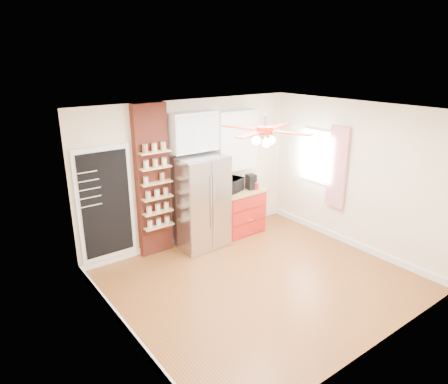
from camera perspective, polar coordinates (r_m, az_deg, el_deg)
floor at (r=6.60m, az=5.15°, el=-12.48°), size 4.50×4.50×0.00m
ceiling at (r=5.69m, az=5.95°, el=11.47°), size 4.50×4.50×0.00m
wall_back at (r=7.53m, az=-4.69°, el=2.82°), size 4.50×0.02×2.70m
wall_front at (r=4.84m, az=21.66°, el=-7.88°), size 4.50×0.02×2.70m
wall_left at (r=4.90m, az=-14.61°, el=-6.79°), size 0.02×4.00×2.70m
wall_right at (r=7.64m, az=18.20°, el=2.14°), size 0.02×4.00×2.70m
chalkboard at (r=6.88m, az=-16.54°, el=-1.69°), size 0.95×0.05×1.95m
brick_pillar at (r=7.07m, az=-10.18°, el=1.51°), size 0.60×0.16×2.70m
fridge at (r=7.36m, az=-3.38°, el=-1.44°), size 0.90×0.70×1.75m
upper_glass_cabinet at (r=7.18m, az=-4.45°, el=8.59°), size 0.90×0.35×0.70m
red_cabinet at (r=8.08m, az=2.23°, el=-2.73°), size 0.94×0.64×0.90m
upper_shelf_unit at (r=7.80m, az=1.58°, el=7.40°), size 0.90×0.30×1.15m
window at (r=8.10m, az=13.12°, el=4.99°), size 0.04×0.75×1.05m
curtain at (r=7.75m, az=15.89°, el=3.38°), size 0.06×0.40×1.55m
ceiling_fan at (r=5.73m, az=5.86°, el=8.73°), size 1.40×1.40×0.44m
toaster_oven at (r=7.80m, az=1.02°, el=0.99°), size 0.56×0.47×0.27m
coffee_maker at (r=7.95m, az=3.86°, el=1.46°), size 0.19×0.20×0.30m
canister_left at (r=7.98m, az=4.59°, el=0.88°), size 0.11×0.11×0.14m
canister_right at (r=8.11m, az=4.44°, el=1.20°), size 0.11×0.11×0.14m
pantry_jar_oats at (r=6.84m, az=-11.12°, el=1.60°), size 0.10×0.10×0.12m
pantry_jar_beans at (r=6.97m, az=-8.84°, el=2.11°), size 0.10×0.10×0.14m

